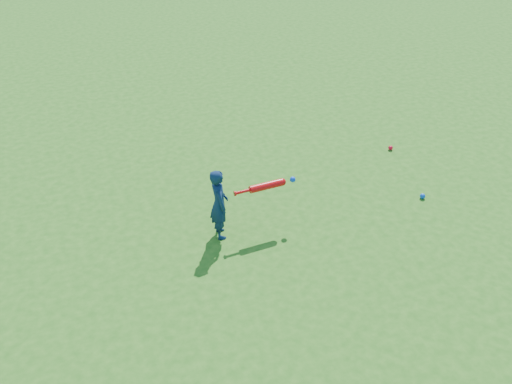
{
  "coord_description": "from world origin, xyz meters",
  "views": [
    {
      "loc": [
        -1.55,
        -6.11,
        4.39
      ],
      "look_at": [
        0.41,
        -0.4,
        0.51
      ],
      "focal_mm": 40.0,
      "sensor_mm": 36.0,
      "label": 1
    }
  ],
  "objects_px": {
    "child": "(219,204)",
    "ground_ball_red": "(391,148)",
    "ground_ball_blue": "(423,196)",
    "bat_swing": "(269,185)"
  },
  "relations": [
    {
      "from": "ground_ball_red",
      "to": "bat_swing",
      "type": "xyz_separation_m",
      "value": [
        -2.56,
        -1.28,
        0.57
      ]
    },
    {
      "from": "child",
      "to": "ground_ball_red",
      "type": "height_order",
      "value": "child"
    },
    {
      "from": "ground_ball_blue",
      "to": "child",
      "type": "bearing_deg",
      "value": 177.83
    },
    {
      "from": "ground_ball_blue",
      "to": "bat_swing",
      "type": "relative_size",
      "value": 0.09
    },
    {
      "from": "child",
      "to": "ground_ball_red",
      "type": "bearing_deg",
      "value": -65.1
    },
    {
      "from": "child",
      "to": "ground_ball_red",
      "type": "distance_m",
      "value": 3.49
    },
    {
      "from": "ground_ball_red",
      "to": "ground_ball_blue",
      "type": "relative_size",
      "value": 0.98
    },
    {
      "from": "ground_ball_red",
      "to": "ground_ball_blue",
      "type": "xyz_separation_m",
      "value": [
        -0.31,
        -1.4,
        0.0
      ]
    },
    {
      "from": "ground_ball_blue",
      "to": "ground_ball_red",
      "type": "bearing_deg",
      "value": 77.66
    },
    {
      "from": "child",
      "to": "bat_swing",
      "type": "relative_size",
      "value": 1.12
    }
  ]
}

